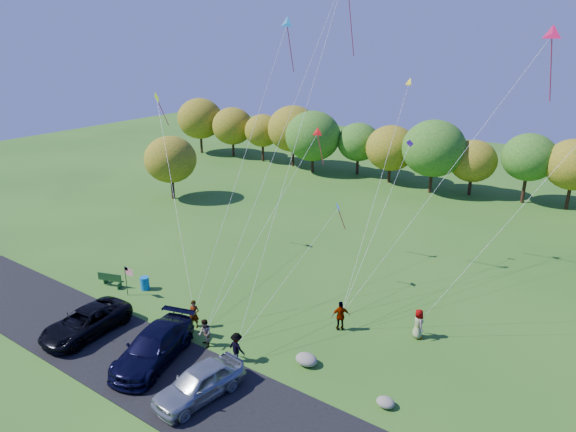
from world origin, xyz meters
name	(u,v)px	position (x,y,z in m)	size (l,w,h in m)	color
ground	(205,336)	(0.00, 0.00, 0.00)	(140.00, 140.00, 0.00)	#275A19
asphalt_lane	(154,369)	(0.00, -4.00, 0.03)	(44.00, 6.00, 0.06)	black
treeline	(424,151)	(-0.61, 36.47, 4.70)	(76.52, 28.01, 8.16)	#341D12
minivan_dark	(86,322)	(-6.02, -3.99, 0.84)	(2.58, 5.60, 1.56)	black
minivan_navy	(153,347)	(-0.53, -3.51, 0.94)	(2.48, 6.09, 1.77)	black
minivan_silver	(199,383)	(3.68, -4.23, 0.90)	(1.99, 4.94, 1.68)	#9FA6A9
flyer_a	(194,314)	(-1.25, 0.38, 0.90)	(0.66, 0.43, 1.81)	#4C4C59
flyer_b	(205,334)	(0.79, -0.80, 0.88)	(0.85, 0.66, 1.75)	#4C4C59
flyer_c	(237,347)	(3.20, -0.80, 0.88)	(1.13, 0.65, 1.75)	#4C4C59
flyer_d	(341,316)	(6.33, 5.31, 0.96)	(1.13, 0.47, 1.92)	#4C4C59
flyer_e	(418,324)	(10.54, 7.22, 0.93)	(0.91, 0.59, 1.87)	#4C4C59
park_bench	(111,279)	(-10.07, 0.83, 0.56)	(1.82, 0.90, 1.04)	#153B18
trash_barrel	(145,283)	(-7.71, 1.93, 0.47)	(0.63, 0.63, 0.95)	#0C63BA
flag_assembly	(128,275)	(-7.78, 0.63, 1.65)	(0.83, 0.54, 2.23)	black
boulder_near	(306,359)	(6.55, 1.14, 0.32)	(1.27, 0.99, 0.63)	gray
boulder_far	(385,402)	(11.57, 0.53, 0.24)	(0.92, 0.77, 0.48)	gray
kites_aloft	(370,15)	(3.12, 13.66, 18.41)	(29.72, 10.43, 20.87)	red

